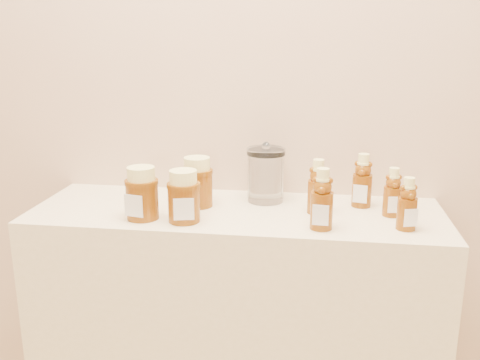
% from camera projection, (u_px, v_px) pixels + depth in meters
% --- Properties ---
extents(wall_back, '(3.50, 0.02, 2.70)m').
position_uv_depth(wall_back, '(246.00, 50.00, 1.63)').
color(wall_back, tan).
rests_on(wall_back, ground).
extents(display_table, '(1.20, 0.40, 0.90)m').
position_uv_depth(display_table, '(237.00, 345.00, 1.68)').
color(display_table, beige).
rests_on(display_table, ground).
extents(bear_bottle_back_left, '(0.07, 0.07, 0.18)m').
position_uv_depth(bear_bottle_back_left, '(318.00, 183.00, 1.52)').
color(bear_bottle_back_left, '#622F07').
rests_on(bear_bottle_back_left, display_table).
extents(bear_bottle_back_mid, '(0.07, 0.07, 0.18)m').
position_uv_depth(bear_bottle_back_mid, '(363.00, 177.00, 1.57)').
color(bear_bottle_back_mid, '#622F07').
rests_on(bear_bottle_back_mid, display_table).
extents(bear_bottle_back_right, '(0.06, 0.06, 0.16)m').
position_uv_depth(bear_bottle_back_right, '(393.00, 189.00, 1.50)').
color(bear_bottle_back_right, '#622F07').
rests_on(bear_bottle_back_right, display_table).
extents(bear_bottle_front_left, '(0.07, 0.07, 0.19)m').
position_uv_depth(bear_bottle_front_left, '(322.00, 195.00, 1.39)').
color(bear_bottle_front_left, '#622F07').
rests_on(bear_bottle_front_left, display_table).
extents(bear_bottle_front_right, '(0.07, 0.07, 0.16)m').
position_uv_depth(bear_bottle_front_right, '(408.00, 200.00, 1.39)').
color(bear_bottle_front_right, '#622F07').
rests_on(bear_bottle_front_right, display_table).
extents(honey_jar_left, '(0.11, 0.11, 0.15)m').
position_uv_depth(honey_jar_left, '(142.00, 193.00, 1.47)').
color(honey_jar_left, '#622F07').
rests_on(honey_jar_left, display_table).
extents(honey_jar_back, '(0.12, 0.12, 0.15)m').
position_uv_depth(honey_jar_back, '(197.00, 182.00, 1.58)').
color(honey_jar_back, '#622F07').
rests_on(honey_jar_back, display_table).
extents(honey_jar_front, '(0.11, 0.11, 0.14)m').
position_uv_depth(honey_jar_front, '(184.00, 196.00, 1.45)').
color(honey_jar_front, '#622F07').
rests_on(honey_jar_front, display_table).
extents(glass_canister, '(0.15, 0.15, 0.18)m').
position_uv_depth(glass_canister, '(266.00, 173.00, 1.63)').
color(glass_canister, white).
rests_on(glass_canister, display_table).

